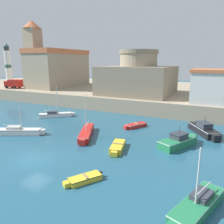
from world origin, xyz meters
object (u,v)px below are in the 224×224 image
at_px(sailboat_white_2, 56,114).
at_px(dinghy_yellow_6, 117,147).
at_px(church, 55,66).
at_px(motorboat_black_9, 204,130).
at_px(lighthouse, 8,65).
at_px(dinghy_red_5, 136,125).
at_px(truck_on_quay, 14,84).
at_px(harbor_shed_near_wharf, 221,87).
at_px(fortress, 138,77).
at_px(sailboat_red_3, 86,133).
at_px(motorboat_green_0, 178,141).
at_px(sailboat_white_8, 19,131).
at_px(dinghy_yellow_7, 84,179).
at_px(sailboat_green_4, 197,205).

relative_size(sailboat_white_2, dinghy_yellow_6, 1.32).
bearing_deg(church, motorboat_black_9, -23.43).
bearing_deg(lighthouse, dinghy_red_5, -18.89).
height_order(sailboat_white_2, truck_on_quay, sailboat_white_2).
distance_m(lighthouse, truck_on_quay, 11.00).
bearing_deg(harbor_shed_near_wharf, fortress, 163.25).
bearing_deg(dinghy_yellow_6, sailboat_red_3, 158.01).
bearing_deg(fortress, harbor_shed_near_wharf, -16.75).
distance_m(dinghy_red_5, church, 36.10).
height_order(motorboat_green_0, lighthouse, lighthouse).
bearing_deg(sailboat_white_2, church, 129.85).
distance_m(sailboat_white_8, truck_on_quay, 31.52).
bearing_deg(harbor_shed_near_wharf, church, 169.35).
bearing_deg(motorboat_green_0, church, 148.23).
relative_size(motorboat_black_9, church, 0.33).
relative_size(dinghy_yellow_6, sailboat_white_8, 0.67).
bearing_deg(lighthouse, motorboat_black_9, -14.71).
distance_m(dinghy_yellow_7, church, 47.11).
distance_m(dinghy_yellow_6, harbor_shed_near_wharf, 22.09).
height_order(sailboat_red_3, dinghy_yellow_7, sailboat_red_3).
distance_m(sailboat_green_4, fortress, 35.02).
height_order(sailboat_white_2, sailboat_green_4, sailboat_white_2).
bearing_deg(sailboat_green_4, motorboat_black_9, 92.76).
bearing_deg(fortress, church, 173.42).
bearing_deg(motorboat_black_9, sailboat_white_2, -176.16).
xyz_separation_m(dinghy_red_5, fortress, (-5.31, 15.37, 5.77)).
xyz_separation_m(motorboat_green_0, harbor_shed_near_wharf, (3.79, 15.26, 4.85)).
xyz_separation_m(motorboat_green_0, dinghy_yellow_6, (-5.80, -3.96, -0.27)).
height_order(dinghy_yellow_6, lighthouse, lighthouse).
relative_size(dinghy_red_5, motorboat_black_9, 0.62).
height_order(dinghy_yellow_6, church, church).
relative_size(sailboat_white_2, sailboat_white_8, 0.88).
height_order(sailboat_white_8, truck_on_quay, truck_on_quay).
relative_size(dinghy_yellow_7, church, 0.18).
bearing_deg(sailboat_red_3, motorboat_green_0, 8.84).
xyz_separation_m(motorboat_green_0, truck_on_quay, (-43.82, 14.66, 3.27)).
relative_size(sailboat_white_2, church, 0.31).
bearing_deg(motorboat_black_9, church, 156.57).
bearing_deg(harbor_shed_near_wharf, motorboat_green_0, -103.95).
distance_m(dinghy_red_5, harbor_shed_near_wharf, 15.88).
bearing_deg(motorboat_black_9, motorboat_green_0, -111.08).
distance_m(dinghy_red_5, dinghy_yellow_6, 8.74).
height_order(sailboat_white_2, motorboat_black_9, sailboat_white_2).
relative_size(lighthouse, harbor_shed_near_wharf, 1.26).
height_order(dinghy_yellow_6, truck_on_quay, truck_on_quay).
xyz_separation_m(sailboat_red_3, motorboat_black_9, (13.55, 7.66, 0.16)).
bearing_deg(dinghy_yellow_7, church, 132.87).
relative_size(sailboat_red_3, church, 0.38).
bearing_deg(church, truck_on_quay, -129.29).
relative_size(motorboat_green_0, motorboat_black_9, 0.96).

